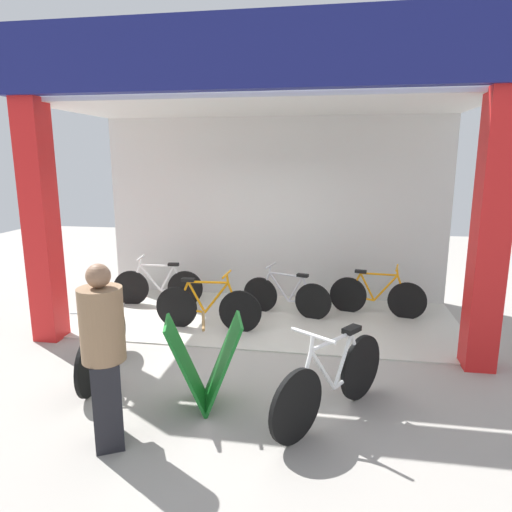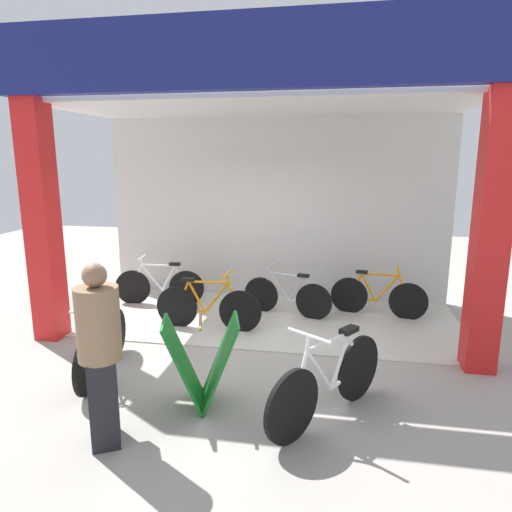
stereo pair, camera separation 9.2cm
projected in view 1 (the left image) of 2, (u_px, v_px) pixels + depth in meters
ground_plane at (248, 351)px, 6.03m from camera, size 20.03×20.03×0.00m
shop_facade at (264, 179)px, 6.87m from camera, size 6.21×2.84×4.07m
bicycle_inside_0 at (286, 296)px, 7.31m from camera, size 1.45×0.48×0.82m
bicycle_inside_1 at (158, 286)px, 7.85m from camera, size 1.53×0.42×0.85m
bicycle_inside_2 at (377, 296)px, 7.31m from camera, size 1.50×0.41×0.83m
bicycle_inside_3 at (208, 307)px, 6.69m from camera, size 1.60×0.44×0.88m
bicycle_parked_0 at (103, 346)px, 5.31m from camera, size 0.43×1.58×0.87m
bicycle_parked_1 at (332, 381)px, 4.40m from camera, size 1.04×1.47×0.97m
sandwich_board_sign at (204, 363)px, 4.61m from camera, size 0.87×0.71×0.94m
pedestrian_0 at (104, 353)px, 3.91m from camera, size 0.50×0.65×1.64m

